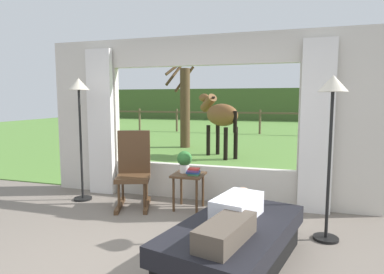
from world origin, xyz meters
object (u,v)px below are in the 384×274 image
object	(u,v)px
pasture_tree	(184,105)
reclining_person	(234,214)
side_table	(189,180)
floor_lamp_left	(79,102)
horse	(220,115)
potted_plant	(185,160)
book_stack	(193,172)
rocking_chair	(134,170)
recliner_sofa	(234,243)
floor_lamp_right	(332,108)

from	to	relation	value
pasture_tree	reclining_person	bearing A→B (deg)	-68.45
side_table	floor_lamp_left	xyz separation A→B (m)	(-1.75, -0.06, 1.12)
horse	potted_plant	bearing A→B (deg)	-131.09
book_stack	reclining_person	bearing A→B (deg)	-60.10
floor_lamp_left	horse	bearing A→B (deg)	73.66
book_stack	pasture_tree	xyz separation A→B (m)	(-2.04, 5.81, 0.84)
book_stack	floor_lamp_left	xyz separation A→B (m)	(-1.84, -0.00, 0.97)
reclining_person	rocking_chair	size ratio (longest dim) A/B	1.27
recliner_sofa	rocking_chair	xyz separation A→B (m)	(-1.75, 1.36, 0.33)
side_table	book_stack	bearing A→B (deg)	-33.13
rocking_chair	side_table	xyz separation A→B (m)	(0.84, 0.07, -0.12)
floor_lamp_right	potted_plant	bearing A→B (deg)	162.00
rocking_chair	pasture_tree	size ratio (longest dim) A/B	0.37
book_stack	pasture_tree	size ratio (longest dim) A/B	0.06
potted_plant	floor_lamp_left	xyz separation A→B (m)	(-1.67, -0.12, 0.84)
side_table	potted_plant	bearing A→B (deg)	143.13
rocking_chair	reclining_person	bearing A→B (deg)	-58.89
book_stack	floor_lamp_right	bearing A→B (deg)	-16.05
reclining_person	horse	bearing A→B (deg)	117.50
reclining_person	rocking_chair	world-z (taller)	rocking_chair
reclining_person	horse	world-z (taller)	horse
rocking_chair	pasture_tree	world-z (taller)	pasture_tree
pasture_tree	recliner_sofa	bearing A→B (deg)	-68.31
recliner_sofa	floor_lamp_right	xyz separation A→B (m)	(0.90, 0.88, 1.27)
side_table	pasture_tree	size ratio (longest dim) A/B	0.17
rocking_chair	floor_lamp_left	distance (m)	1.35
recliner_sofa	reclining_person	xyz separation A→B (m)	(-0.00, -0.05, 0.30)
book_stack	floor_lamp_right	world-z (taller)	floor_lamp_right
side_table	floor_lamp_right	distance (m)	2.17
recliner_sofa	potted_plant	size ratio (longest dim) A/B	5.84
floor_lamp_left	potted_plant	bearing A→B (deg)	4.24
potted_plant	pasture_tree	bearing A→B (deg)	108.17
recliner_sofa	side_table	size ratio (longest dim) A/B	3.59
book_stack	side_table	bearing A→B (deg)	146.87
recliner_sofa	floor_lamp_right	bearing A→B (deg)	58.40
book_stack	rocking_chair	bearing A→B (deg)	-179.13
reclining_person	horse	distance (m)	5.99
floor_lamp_right	pasture_tree	bearing A→B (deg)	120.79
side_table	floor_lamp_left	bearing A→B (deg)	-177.92
reclining_person	floor_lamp_right	xyz separation A→B (m)	(0.90, 0.93, 0.97)
side_table	reclining_person	bearing A→B (deg)	-58.45
side_table	horse	bearing A→B (deg)	96.11
floor_lamp_left	floor_lamp_right	world-z (taller)	floor_lamp_left
rocking_chair	potted_plant	xyz separation A→B (m)	(0.76, 0.13, 0.16)
rocking_chair	floor_lamp_left	bearing A→B (deg)	159.27
recliner_sofa	horse	size ratio (longest dim) A/B	1.08
potted_plant	pasture_tree	xyz separation A→B (m)	(-1.87, 5.69, 0.71)
reclining_person	floor_lamp_left	world-z (taller)	floor_lamp_left
potted_plant	horse	distance (m)	4.30
reclining_person	side_table	bearing A→B (deg)	135.75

